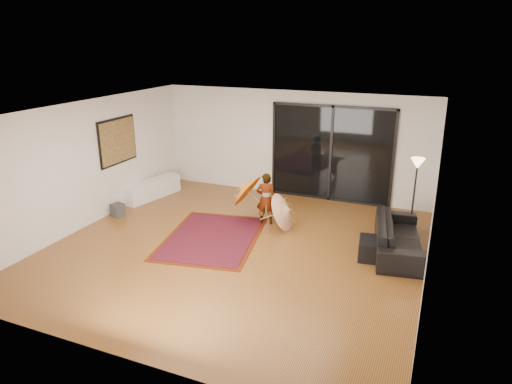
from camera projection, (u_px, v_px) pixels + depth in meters
The scene contains 17 objects.
floor at pixel (236, 248), 8.99m from camera, with size 7.00×7.00×0.00m, color brown.
ceiling at pixel (234, 111), 8.11m from camera, with size 7.00×7.00×0.00m, color white.
wall_back at pixel (293, 144), 11.61m from camera, with size 7.00×7.00×0.00m, color silver.
wall_front at pixel (112, 265), 5.50m from camera, with size 7.00×7.00×0.00m, color silver.
wall_left at pixel (88, 164), 9.82m from camera, with size 7.00×7.00×0.00m, color silver.
wall_right at pixel (433, 209), 7.29m from camera, with size 7.00×7.00×0.00m, color silver.
sliding_door at pixel (331, 154), 11.27m from camera, with size 3.06×0.07×2.40m.
painting at pixel (118, 141), 10.58m from camera, with size 0.04×1.28×1.08m.
media_console at pixel (152, 189), 11.74m from camera, with size 0.41×1.64×0.46m, color white.
speaker at pixel (118, 210), 10.56m from camera, with size 0.26×0.26×0.29m, color #424244.
persian_rug at pixel (212, 238), 9.44m from camera, with size 2.27×2.86×0.02m.
sofa at pixel (398, 236), 8.77m from camera, with size 2.14×0.84×0.63m, color black.
ottoman at pixel (376, 249), 8.55m from camera, with size 0.63×0.63×0.36m, color black.
floor_lamp at pixel (416, 175), 9.27m from camera, with size 0.28×0.28×1.63m.
child at pixel (266, 199), 10.00m from camera, with size 0.42×0.28×1.17m, color #999999.
parasol_orange at pixel (242, 190), 10.10m from camera, with size 0.65×0.85×0.89m.
parasol_white at pixel (290, 208), 9.67m from camera, with size 0.54×0.84×0.92m.
Camera 1 is at (3.48, -7.37, 3.97)m, focal length 32.00 mm.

